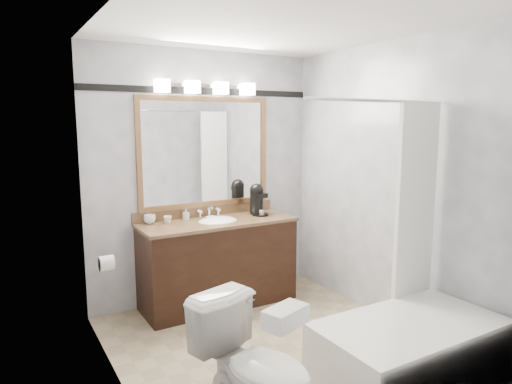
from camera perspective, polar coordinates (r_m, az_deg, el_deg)
room at (r=3.51m, az=2.25°, el=-0.29°), size 2.42×2.62×2.52m
vanity at (r=4.57m, az=-4.76°, el=-8.57°), size 1.53×0.58×0.97m
mirror at (r=4.61m, az=-6.36°, el=4.96°), size 1.40×0.04×1.10m
vanity_light_bar at (r=4.57m, az=-6.21°, el=12.88°), size 1.02×0.14×0.12m
accent_stripe at (r=4.62m, az=-6.54°, el=12.41°), size 2.40×0.01×0.06m
bathtub at (r=3.51m, az=18.64°, el=-17.46°), size 1.30×0.75×1.96m
tp_roll at (r=3.83m, az=-18.19°, el=-8.44°), size 0.11×0.12×0.12m
toilet at (r=2.82m, az=-0.05°, el=-21.32°), size 0.63×0.86×0.78m
tissue_box at (r=2.39m, az=3.71°, el=-15.28°), size 0.27×0.20×0.10m
coffee_maker at (r=4.69m, az=0.15°, el=-0.85°), size 0.17×0.21×0.33m
cup_left at (r=4.42m, az=-13.15°, el=-3.33°), size 0.13×0.13×0.09m
cup_right at (r=4.41m, az=-10.98°, el=-3.42°), size 0.09×0.09×0.07m
soap_bottle_a at (r=4.53m, az=-8.74°, el=-2.76°), size 0.06×0.06×0.11m
soap_bar at (r=4.56m, az=-5.69°, el=-3.17°), size 0.08×0.06×0.02m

